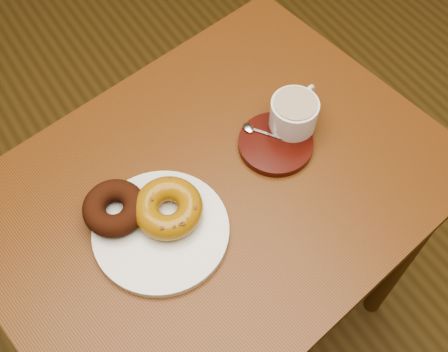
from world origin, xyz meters
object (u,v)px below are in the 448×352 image
cafe_table (216,218)px  donut_plate (161,231)px  saucer (276,144)px  coffee_cup (294,113)px

cafe_table → donut_plate: (-0.14, -0.03, 0.14)m
donut_plate → saucer: bearing=7.8°
coffee_cup → cafe_table: bearing=166.1°
saucer → coffee_cup: bearing=18.5°
donut_plate → coffee_cup: (0.34, 0.06, 0.04)m
cafe_table → coffee_cup: 0.28m
cafe_table → donut_plate: 0.20m
cafe_table → saucer: saucer is taller
cafe_table → coffee_cup: (0.21, 0.03, 0.18)m
cafe_table → coffee_cup: bearing=0.6°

